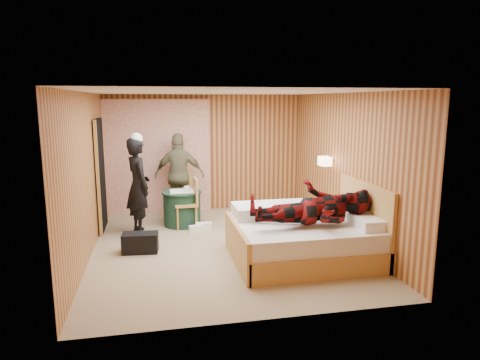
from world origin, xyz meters
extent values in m
cube|color=tan|center=(0.00, 0.00, 0.00)|extent=(4.20, 5.00, 0.01)
cube|color=white|center=(0.00, 0.00, 2.50)|extent=(4.20, 5.00, 0.01)
cube|color=tan|center=(0.00, 2.50, 1.25)|extent=(4.20, 0.02, 2.50)
cube|color=tan|center=(-2.10, 0.00, 1.25)|extent=(0.02, 5.00, 2.50)
cube|color=tan|center=(2.10, 0.00, 1.25)|extent=(0.02, 5.00, 2.50)
cube|color=silver|center=(-1.00, 2.43, 1.20)|extent=(2.20, 0.08, 2.40)
cube|color=black|center=(-2.06, 1.40, 1.02)|extent=(0.06, 0.90, 2.05)
cylinder|color=gold|center=(2.00, 0.45, 1.30)|extent=(0.18, 0.04, 0.04)
cube|color=#FFDDB2|center=(1.92, 0.45, 1.30)|extent=(0.18, 0.24, 0.16)
cube|color=tan|center=(1.10, -0.84, 0.16)|extent=(2.09, 1.67, 0.31)
cube|color=white|center=(1.10, -0.84, 0.44)|extent=(2.03, 1.61, 0.26)
cube|color=tan|center=(0.06, -0.84, 0.29)|extent=(0.06, 1.67, 0.58)
cube|color=tan|center=(2.06, -0.84, 0.57)|extent=(0.06, 1.67, 1.15)
cube|color=white|center=(1.91, -1.24, 0.65)|extent=(0.40, 0.57, 0.15)
cube|color=white|center=(1.91, -0.45, 0.65)|extent=(0.40, 0.57, 0.15)
cube|color=white|center=(0.73, -0.37, 0.67)|extent=(1.25, 0.63, 0.19)
cube|color=tan|center=(1.88, 0.10, 0.28)|extent=(0.40, 0.56, 0.56)
cube|color=tan|center=(1.88, 0.10, 0.45)|extent=(0.42, 0.58, 0.03)
cylinder|color=#1D3F2C|center=(-0.59, 1.35, 0.32)|extent=(0.70, 0.70, 0.64)
cylinder|color=#1D3F2C|center=(-0.59, 1.35, 0.65)|extent=(0.76, 0.76, 0.03)
cube|color=white|center=(-0.59, 1.35, 0.67)|extent=(0.49, 0.49, 0.01)
cube|color=tan|center=(-0.59, 1.88, 0.45)|extent=(0.51, 0.51, 0.05)
cube|color=tan|center=(-0.54, 2.06, 0.70)|extent=(0.42, 0.14, 0.46)
cylinder|color=tan|center=(-0.80, 1.76, 0.21)|extent=(0.04, 0.04, 0.43)
cylinder|color=tan|center=(-0.38, 2.00, 0.21)|extent=(0.04, 0.04, 0.43)
cube|color=tan|center=(-0.53, 1.17, 0.45)|extent=(0.44, 0.44, 0.05)
cube|color=tan|center=(-0.34, 1.18, 0.71)|extent=(0.06, 0.43, 0.46)
cylinder|color=tan|center=(-0.71, 1.34, 0.22)|extent=(0.04, 0.04, 0.43)
cylinder|color=tan|center=(-0.35, 1.01, 0.22)|extent=(0.04, 0.04, 0.43)
cube|color=black|center=(-1.35, -0.05, 0.16)|extent=(0.58, 0.34, 0.31)
cube|color=white|center=(-0.22, 0.95, 0.07)|extent=(0.31, 0.14, 0.13)
cube|color=white|center=(-0.38, 0.88, 0.06)|extent=(0.26, 0.14, 0.11)
imported|color=black|center=(-1.38, 1.01, 0.87)|extent=(0.61, 0.74, 1.73)
imported|color=#6F6B4A|center=(-0.59, 1.98, 0.86)|extent=(1.07, 0.59, 1.72)
imported|color=#5F0909|center=(1.15, -1.04, 1.00)|extent=(0.86, 0.67, 1.77)
imported|color=white|center=(1.88, 0.05, 0.57)|extent=(0.17, 0.23, 0.02)
imported|color=white|center=(1.88, 0.05, 0.59)|extent=(0.27, 0.28, 0.02)
imported|color=white|center=(1.88, 0.23, 0.60)|extent=(0.10, 0.10, 0.09)
imported|color=white|center=(-0.49, 1.30, 0.72)|extent=(0.14, 0.14, 0.10)
camera|label=1|loc=(-1.08, -6.69, 2.37)|focal=32.00mm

